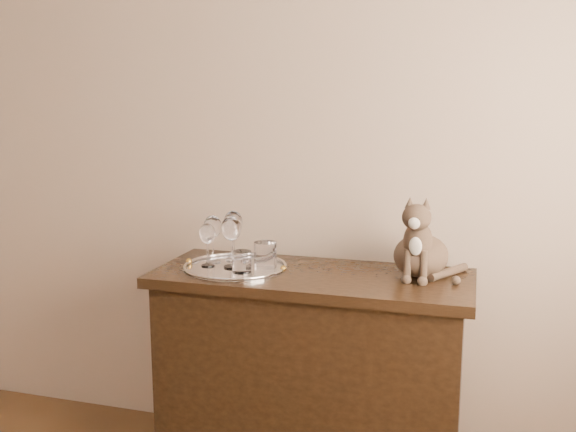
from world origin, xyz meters
name	(u,v)px	position (x,y,z in m)	size (l,w,h in m)	color
wall_back	(197,134)	(0.00, 2.25, 1.35)	(4.00, 0.10, 2.70)	#C5AB93
sideboard	(311,378)	(0.60, 1.94, 0.42)	(1.20, 0.50, 0.85)	black
tray	(235,268)	(0.30, 1.91, 0.85)	(0.40, 0.40, 0.01)	silver
wine_glass_a	(213,239)	(0.19, 1.96, 0.95)	(0.07, 0.07, 0.19)	silver
wine_glass_b	(233,235)	(0.25, 2.02, 0.96)	(0.08, 0.08, 0.20)	white
wine_glass_c	(208,245)	(0.19, 1.90, 0.94)	(0.06, 0.06, 0.17)	white
wine_glass_d	(231,242)	(0.29, 1.91, 0.96)	(0.08, 0.08, 0.20)	white
tumbler_a	(242,262)	(0.35, 1.85, 0.90)	(0.07, 0.07, 0.08)	silver
tumbler_c	(265,255)	(0.41, 1.95, 0.91)	(0.09, 0.09, 0.10)	white
cat	(422,235)	(1.00, 2.02, 1.01)	(0.31, 0.29, 0.31)	brown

